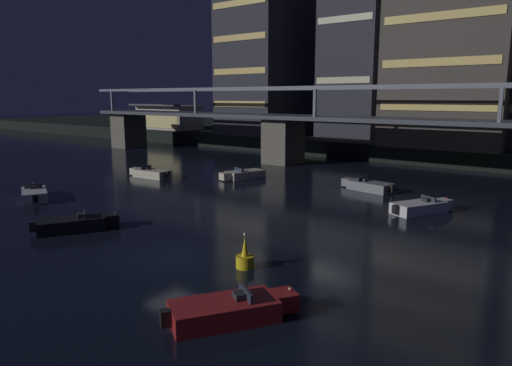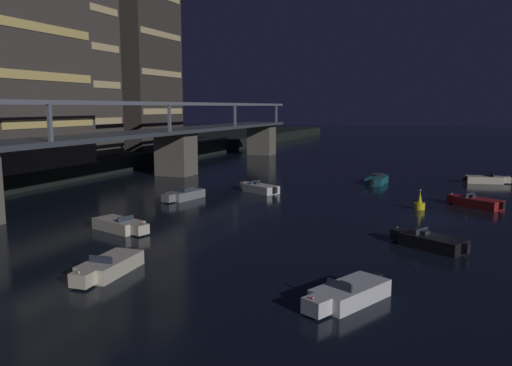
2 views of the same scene
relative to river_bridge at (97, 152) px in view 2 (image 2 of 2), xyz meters
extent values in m
plane|color=black|center=(0.00, -32.31, -4.32)|extent=(400.00, 400.00, 0.00)
cube|color=#605B51|center=(15.36, 0.01, -1.54)|extent=(3.60, 4.40, 5.55)
cube|color=#605B51|center=(46.09, 0.01, -1.54)|extent=(3.60, 4.40, 5.55)
cube|color=#3D424C|center=(0.00, 0.01, 1.46)|extent=(98.18, 6.40, 0.45)
cube|color=slate|center=(0.00, -2.89, 4.88)|extent=(98.18, 0.36, 0.36)
cube|color=slate|center=(0.00, 2.91, 4.88)|extent=(98.18, 0.36, 0.36)
cube|color=slate|center=(-9.22, -2.89, 3.28)|extent=(0.30, 0.30, 3.20)
cube|color=slate|center=(9.22, -2.89, 3.28)|extent=(0.30, 0.30, 3.20)
cube|color=slate|center=(27.65, -2.89, 3.28)|extent=(0.30, 0.30, 3.20)
cube|color=slate|center=(46.09, -2.89, 3.28)|extent=(0.30, 0.30, 3.20)
cube|color=#423D38|center=(0.84, 13.04, 10.12)|extent=(13.99, 13.00, 24.47)
cube|color=#F2D172|center=(0.84, 6.50, 2.78)|extent=(12.87, 0.10, 0.90)
cube|color=#F2D172|center=(0.84, 6.50, 7.67)|extent=(12.87, 0.10, 0.90)
cube|color=#F2D172|center=(0.84, 6.50, 12.57)|extent=(12.87, 0.10, 0.90)
cube|color=#423D38|center=(11.50, 15.28, 9.75)|extent=(11.32, 11.78, 23.72)
cube|color=beige|center=(11.50, 9.34, 2.63)|extent=(10.41, 0.10, 0.90)
cube|color=beige|center=(11.50, 9.34, 7.37)|extent=(10.41, 0.10, 0.90)
cube|color=beige|center=(11.50, 9.34, 12.12)|extent=(10.41, 0.10, 0.90)
cube|color=beige|center=(11.50, 9.34, 16.86)|extent=(10.41, 0.10, 0.90)
cube|color=#38332D|center=(28.19, 16.27, 12.68)|extent=(12.26, 12.97, 29.60)
cube|color=beige|center=(28.19, 9.73, 3.80)|extent=(11.28, 0.10, 0.90)
cube|color=beige|center=(28.19, 9.73, 9.72)|extent=(11.28, 0.10, 0.90)
cube|color=beige|center=(28.19, 9.73, 15.64)|extent=(11.28, 0.10, 0.90)
cube|color=beige|center=(22.65, -37.02, -3.92)|extent=(2.47, 4.17, 0.80)
cube|color=beige|center=(23.08, -39.38, -3.87)|extent=(1.14, 1.06, 0.70)
cube|color=#283342|center=(22.80, -37.85, -3.34)|extent=(1.35, 0.34, 0.36)
cube|color=#262628|center=(22.76, -37.61, -3.40)|extent=(0.62, 0.49, 0.24)
cube|color=black|center=(22.26, -34.90, -3.82)|extent=(0.42, 0.42, 0.60)
sphere|color=beige|center=(23.13, -39.63, -3.44)|extent=(0.12, 0.12, 0.12)
cube|color=silver|center=(6.82, -15.15, -3.92)|extent=(3.38, 4.30, 0.80)
cube|color=silver|center=(7.91, -13.00, -3.87)|extent=(1.29, 1.25, 0.70)
cube|color=#283342|center=(7.20, -14.39, -3.34)|extent=(1.25, 0.70, 0.36)
cube|color=#262628|center=(7.09, -14.61, -3.40)|extent=(0.68, 0.61, 0.24)
cube|color=black|center=(5.84, -17.07, -3.82)|extent=(0.48, 0.48, 0.60)
sphere|color=red|center=(8.02, -12.78, -3.44)|extent=(0.12, 0.12, 0.12)
cube|color=silver|center=(-19.27, -29.73, -3.92)|extent=(4.30, 3.30, 0.80)
cube|color=silver|center=(-21.45, -28.70, -3.87)|extent=(1.24, 1.28, 0.70)
cube|color=#283342|center=(-20.04, -29.36, -3.34)|extent=(0.67, 1.26, 0.36)
cube|color=#262628|center=(-19.81, -29.47, -3.40)|extent=(0.60, 0.68, 0.24)
cube|color=black|center=(-17.32, -30.65, -3.82)|extent=(0.48, 0.48, 0.60)
sphere|color=red|center=(-21.67, -28.59, -3.44)|extent=(0.12, 0.12, 0.12)
cube|color=maroon|center=(6.69, -35.91, -3.92)|extent=(3.60, 4.27, 0.80)
cube|color=maroon|center=(7.96, -33.87, -3.87)|extent=(1.32, 1.29, 0.70)
cube|color=#283342|center=(7.14, -35.19, -3.34)|extent=(1.20, 0.80, 0.36)
cube|color=#262628|center=(7.00, -35.40, -3.40)|extent=(0.69, 0.64, 0.24)
cube|color=black|center=(5.55, -37.74, -3.82)|extent=(0.50, 0.50, 0.60)
sphere|color=beige|center=(8.09, -33.66, -3.44)|extent=(0.12, 0.12, 0.12)
cube|color=#196066|center=(17.33, -25.48, -3.92)|extent=(4.05, 2.14, 0.80)
cube|color=#196066|center=(19.73, -25.69, -3.87)|extent=(0.98, 1.06, 0.70)
cube|color=#283342|center=(18.18, -25.55, -3.34)|extent=(0.22, 1.35, 0.36)
cube|color=#262628|center=(17.93, -25.53, -3.40)|extent=(0.45, 0.59, 0.24)
cube|color=black|center=(15.19, -25.29, -3.82)|extent=(0.39, 0.39, 0.60)
sphere|color=red|center=(19.98, -25.71, -3.44)|extent=(0.12, 0.12, 0.12)
cube|color=beige|center=(-12.11, -11.50, -3.92)|extent=(2.84, 4.26, 0.80)
cube|color=beige|center=(-12.79, -13.80, -3.87)|extent=(1.20, 1.14, 0.70)
cube|color=#283342|center=(-12.35, -12.31, -3.34)|extent=(1.32, 0.48, 0.36)
cube|color=#262628|center=(-12.28, -12.07, -3.40)|extent=(0.65, 0.54, 0.24)
cube|color=black|center=(-11.50, -9.43, -3.82)|extent=(0.45, 0.45, 0.60)
sphere|color=red|center=(-12.86, -14.04, -3.44)|extent=(0.12, 0.12, 0.12)
cube|color=gray|center=(0.68, -9.71, -3.92)|extent=(4.19, 2.53, 0.80)
cube|color=gray|center=(-1.68, -9.24, -3.87)|extent=(1.08, 1.15, 0.70)
cube|color=#283342|center=(-0.16, -9.54, -3.34)|extent=(0.36, 1.34, 0.36)
cube|color=#262628|center=(0.09, -9.59, -3.40)|extent=(0.50, 0.63, 0.24)
cube|color=black|center=(2.79, -10.13, -3.82)|extent=(0.42, 0.42, 0.60)
sphere|color=red|center=(-1.93, -9.19, -3.44)|extent=(0.12, 0.12, 0.12)
cube|color=beige|center=(-20.05, -16.96, -3.92)|extent=(4.03, 2.07, 0.80)
cube|color=beige|center=(-22.45, -17.13, -3.87)|extent=(0.97, 1.05, 0.70)
cube|color=#283342|center=(-20.90, -17.02, -3.34)|extent=(0.20, 1.35, 0.36)
cube|color=#262628|center=(-20.65, -17.00, -3.40)|extent=(0.44, 0.59, 0.24)
cube|color=black|center=(-17.90, -16.81, -3.82)|extent=(0.38, 0.38, 0.60)
sphere|color=beige|center=(-22.70, -17.15, -3.44)|extent=(0.12, 0.12, 0.12)
cube|color=black|center=(-8.72, -32.81, -3.92)|extent=(3.43, 4.30, 0.80)
cube|color=black|center=(-7.59, -30.69, -3.87)|extent=(1.30, 1.26, 0.70)
cube|color=#283342|center=(-8.32, -32.06, -3.34)|extent=(1.24, 0.72, 0.36)
cube|color=#262628|center=(-8.44, -32.28, -3.40)|extent=(0.68, 0.62, 0.24)
cube|color=black|center=(-9.74, -34.71, -3.82)|extent=(0.49, 0.49, 0.60)
sphere|color=#33D84C|center=(-7.47, -30.47, -3.44)|extent=(0.12, 0.12, 0.12)
cylinder|color=yellow|center=(3.81, -31.14, -4.02)|extent=(0.90, 0.90, 0.60)
cone|color=yellow|center=(3.81, -31.14, -3.22)|extent=(0.36, 0.36, 1.00)
sphere|color=#F2EAB2|center=(3.81, -31.14, -2.64)|extent=(0.16, 0.16, 0.16)
camera|label=1|loc=(17.44, -47.87, 3.86)|focal=32.73mm
camera|label=2|loc=(-41.31, -33.88, 4.51)|focal=35.33mm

